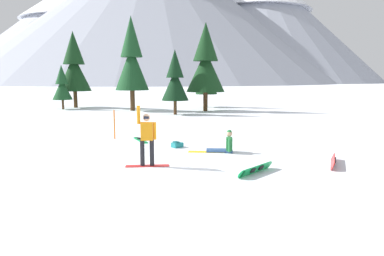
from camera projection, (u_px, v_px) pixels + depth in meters
name	position (u px, v px, depth m)	size (l,w,h in m)	color
ground_plane	(184.00, 164.00, 12.23)	(800.00, 800.00, 0.00)	white
snowboarder_foreground	(147.00, 138.00, 11.84)	(1.47, 0.42, 2.04)	red
snowboarder_midground	(225.00, 145.00, 14.15)	(1.78, 0.63, 0.91)	#335184
loose_snowboard_near_right	(333.00, 161.00, 12.13)	(0.79, 1.80, 0.26)	red
loose_snowboard_far_spare	(141.00, 140.00, 16.89)	(1.02, 1.77, 0.09)	#19B259
loose_snowboard_near_left	(256.00, 169.00, 11.03)	(1.35, 1.49, 0.27)	#19B259
backpack_teal	(177.00, 145.00, 15.21)	(0.55, 0.53, 0.27)	#1E7A7F
trail_marker_pole	(114.00, 125.00, 17.25)	(0.06, 0.06, 1.41)	orange
pine_tree_young	(62.00, 85.00, 33.36)	(1.82, 1.82, 4.15)	#472D19
pine_tree_slender	(206.00, 75.00, 35.80)	(2.21, 2.21, 5.94)	#472D19
pine_tree_broad	(175.00, 79.00, 28.48)	(2.18, 2.18, 5.19)	#472D19
pine_tree_twin	(206.00, 63.00, 31.43)	(3.41, 3.41, 7.77)	#472D19
pine_tree_leaning	(74.00, 66.00, 35.11)	(3.21, 3.21, 7.50)	#472D19
pine_tree_short	(132.00, 59.00, 31.77)	(3.00, 3.00, 8.39)	#472D19
peak_north_spur	(79.00, 29.00, 240.01)	(164.47, 164.47, 67.49)	#B2B7C6
peak_central_summit	(153.00, 10.00, 223.65)	(225.00, 225.00, 86.77)	#9EA3B2
peak_west_ridge	(256.00, 22.00, 236.58)	(159.36, 159.36, 76.31)	#9EA3B2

